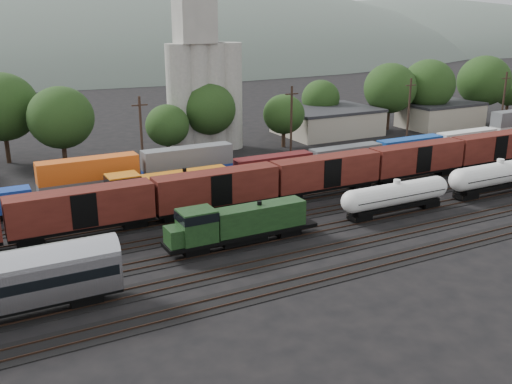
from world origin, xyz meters
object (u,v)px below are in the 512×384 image
orange_locomotive (161,188)px  grain_silo (204,85)px  green_locomotive (234,224)px  tank_car_a (396,195)px

orange_locomotive → grain_silo: 32.15m
green_locomotive → tank_car_a: green_locomotive is taller
green_locomotive → orange_locomotive: orange_locomotive is taller
green_locomotive → grain_silo: 44.29m
green_locomotive → grain_silo: (14.27, 41.00, 8.78)m
orange_locomotive → grain_silo: bearing=57.1°
tank_car_a → orange_locomotive: (-23.45, 15.00, 0.20)m
tank_car_a → grain_silo: (-6.64, 41.00, 8.87)m
grain_silo → green_locomotive: bearing=-109.2°
green_locomotive → orange_locomotive: (-2.54, 15.00, 0.11)m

